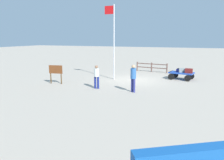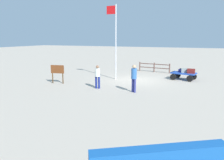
{
  "view_description": "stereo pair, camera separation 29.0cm",
  "coord_description": "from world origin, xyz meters",
  "px_view_note": "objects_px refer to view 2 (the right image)",
  "views": [
    {
      "loc": [
        -5.0,
        17.19,
        3.44
      ],
      "look_at": [
        -0.45,
        6.0,
        1.1
      ],
      "focal_mm": 35.63,
      "sensor_mm": 36.0,
      "label": 1
    },
    {
      "loc": [
        -5.27,
        17.08,
        3.44
      ],
      "look_at": [
        -0.45,
        6.0,
        1.1
      ],
      "focal_mm": 35.63,
      "sensor_mm": 36.0,
      "label": 2
    }
  ],
  "objects_px": {
    "suitcase_olive": "(184,71)",
    "suitcase_grey": "(191,71)",
    "worker_trailing": "(97,75)",
    "flagpole": "(115,37)",
    "suitcase_dark": "(182,71)",
    "luggage_cart": "(183,74)",
    "suitcase_maroon": "(183,70)",
    "worker_lead": "(134,76)",
    "signboard": "(57,71)"
  },
  "relations": [
    {
      "from": "suitcase_dark",
      "to": "worker_lead",
      "type": "xyz_separation_m",
      "value": [
        2.27,
        5.74,
        0.31
      ]
    },
    {
      "from": "signboard",
      "to": "suitcase_grey",
      "type": "bearing_deg",
      "value": -150.79
    },
    {
      "from": "luggage_cart",
      "to": "worker_trailing",
      "type": "relative_size",
      "value": 1.3
    },
    {
      "from": "luggage_cart",
      "to": "worker_lead",
      "type": "height_order",
      "value": "worker_lead"
    },
    {
      "from": "worker_lead",
      "to": "luggage_cart",
      "type": "bearing_deg",
      "value": -113.17
    },
    {
      "from": "suitcase_olive",
      "to": "worker_trailing",
      "type": "xyz_separation_m",
      "value": [
        5.04,
        5.54,
        0.15
      ]
    },
    {
      "from": "suitcase_dark",
      "to": "suitcase_maroon",
      "type": "relative_size",
      "value": 1.0
    },
    {
      "from": "luggage_cart",
      "to": "suitcase_dark",
      "type": "distance_m",
      "value": 0.34
    },
    {
      "from": "luggage_cart",
      "to": "worker_lead",
      "type": "bearing_deg",
      "value": 66.83
    },
    {
      "from": "worker_trailing",
      "to": "signboard",
      "type": "relative_size",
      "value": 1.15
    },
    {
      "from": "suitcase_dark",
      "to": "flagpole",
      "type": "relative_size",
      "value": 0.09
    },
    {
      "from": "flagpole",
      "to": "suitcase_olive",
      "type": "bearing_deg",
      "value": -159.99
    },
    {
      "from": "suitcase_maroon",
      "to": "worker_lead",
      "type": "relative_size",
      "value": 0.31
    },
    {
      "from": "suitcase_maroon",
      "to": "flagpole",
      "type": "bearing_deg",
      "value": 23.82
    },
    {
      "from": "suitcase_grey",
      "to": "suitcase_olive",
      "type": "bearing_deg",
      "value": -15.16
    },
    {
      "from": "suitcase_maroon",
      "to": "signboard",
      "type": "bearing_deg",
      "value": 33.55
    },
    {
      "from": "luggage_cart",
      "to": "worker_trailing",
      "type": "bearing_deg",
      "value": 48.29
    },
    {
      "from": "flagpole",
      "to": "signboard",
      "type": "bearing_deg",
      "value": 45.36
    },
    {
      "from": "luggage_cart",
      "to": "worker_trailing",
      "type": "distance_m",
      "value": 7.51
    },
    {
      "from": "suitcase_olive",
      "to": "worker_trailing",
      "type": "relative_size",
      "value": 0.35
    },
    {
      "from": "suitcase_maroon",
      "to": "worker_lead",
      "type": "xyz_separation_m",
      "value": [
        2.32,
        5.91,
        0.29
      ]
    },
    {
      "from": "suitcase_dark",
      "to": "suitcase_maroon",
      "type": "distance_m",
      "value": 0.18
    },
    {
      "from": "suitcase_maroon",
      "to": "worker_trailing",
      "type": "relative_size",
      "value": 0.34
    },
    {
      "from": "suitcase_maroon",
      "to": "flagpole",
      "type": "relative_size",
      "value": 0.09
    },
    {
      "from": "suitcase_grey",
      "to": "suitcase_maroon",
      "type": "relative_size",
      "value": 1.1
    },
    {
      "from": "flagpole",
      "to": "signboard",
      "type": "relative_size",
      "value": 4.3
    },
    {
      "from": "suitcase_grey",
      "to": "signboard",
      "type": "xyz_separation_m",
      "value": [
        9.1,
        5.09,
        0.16
      ]
    },
    {
      "from": "suitcase_grey",
      "to": "suitcase_maroon",
      "type": "distance_m",
      "value": 0.85
    },
    {
      "from": "luggage_cart",
      "to": "suitcase_grey",
      "type": "distance_m",
      "value": 0.72
    },
    {
      "from": "luggage_cart",
      "to": "suitcase_grey",
      "type": "height_order",
      "value": "suitcase_grey"
    },
    {
      "from": "worker_lead",
      "to": "flagpole",
      "type": "xyz_separation_m",
      "value": [
        2.83,
        -3.64,
        2.45
      ]
    },
    {
      "from": "suitcase_olive",
      "to": "suitcase_grey",
      "type": "relative_size",
      "value": 0.94
    },
    {
      "from": "suitcase_grey",
      "to": "flagpole",
      "type": "distance_m",
      "value": 6.67
    },
    {
      "from": "suitcase_dark",
      "to": "signboard",
      "type": "bearing_deg",
      "value": 32.89
    },
    {
      "from": "signboard",
      "to": "worker_trailing",
      "type": "bearing_deg",
      "value": 175.09
    },
    {
      "from": "suitcase_grey",
      "to": "worker_trailing",
      "type": "distance_m",
      "value": 7.76
    },
    {
      "from": "suitcase_olive",
      "to": "suitcase_grey",
      "type": "distance_m",
      "value": 0.56
    },
    {
      "from": "suitcase_dark",
      "to": "worker_trailing",
      "type": "bearing_deg",
      "value": 49.69
    },
    {
      "from": "suitcase_dark",
      "to": "worker_trailing",
      "type": "height_order",
      "value": "worker_trailing"
    },
    {
      "from": "suitcase_olive",
      "to": "suitcase_maroon",
      "type": "relative_size",
      "value": 1.03
    },
    {
      "from": "flagpole",
      "to": "suitcase_grey",
      "type": "bearing_deg",
      "value": -163.02
    },
    {
      "from": "luggage_cart",
      "to": "suitcase_grey",
      "type": "bearing_deg",
      "value": 161.12
    },
    {
      "from": "flagpole",
      "to": "luggage_cart",
      "type": "bearing_deg",
      "value": -159.24
    },
    {
      "from": "worker_trailing",
      "to": "flagpole",
      "type": "relative_size",
      "value": 0.27
    },
    {
      "from": "suitcase_grey",
      "to": "signboard",
      "type": "bearing_deg",
      "value": 29.21
    },
    {
      "from": "worker_trailing",
      "to": "flagpole",
      "type": "xyz_separation_m",
      "value": [
        0.25,
        -3.61,
        2.56
      ]
    },
    {
      "from": "flagpole",
      "to": "signboard",
      "type": "distance_m",
      "value": 5.3
    },
    {
      "from": "worker_trailing",
      "to": "signboard",
      "type": "distance_m",
      "value": 3.53
    },
    {
      "from": "worker_lead",
      "to": "signboard",
      "type": "height_order",
      "value": "worker_lead"
    },
    {
      "from": "suitcase_olive",
      "to": "suitcase_grey",
      "type": "height_order",
      "value": "suitcase_grey"
    }
  ]
}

